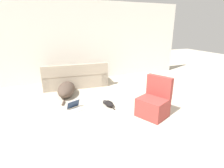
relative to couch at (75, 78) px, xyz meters
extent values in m
plane|color=#BCB29E|center=(0.96, -3.61, -0.27)|extent=(20.00, 20.00, 0.00)
cube|color=silver|center=(0.96, 0.59, 1.09)|extent=(6.68, 0.06, 2.73)
cube|color=tan|center=(0.00, 0.03, -0.05)|extent=(2.07, 0.99, 0.45)
cube|color=tan|center=(-0.02, -0.33, 0.34)|extent=(2.02, 0.28, 0.34)
cube|color=tan|center=(0.91, -0.03, 0.02)|extent=(0.26, 0.87, 0.59)
cube|color=tan|center=(-0.90, 0.10, 0.02)|extent=(0.26, 0.87, 0.59)
ellipsoid|color=#4C3D33|center=(-0.40, -0.78, -0.09)|extent=(0.71, 1.04, 0.37)
sphere|color=black|center=(-0.25, -0.25, -0.12)|extent=(0.37, 0.37, 0.29)
cylinder|color=#4C3D33|center=(-0.56, -1.34, -0.24)|extent=(0.12, 0.24, 0.06)
ellipsoid|color=black|center=(0.47, -1.91, -0.20)|extent=(0.25, 0.35, 0.15)
sphere|color=#2D2B2B|center=(0.42, -1.73, -0.22)|extent=(0.13, 0.13, 0.11)
cylinder|color=black|center=(0.53, -2.11, -0.26)|extent=(0.04, 0.08, 0.02)
cube|color=#B7B7BC|center=(-0.31, -1.82, -0.26)|extent=(0.40, 0.33, 0.02)
cube|color=#B7B7BC|center=(-0.37, -1.69, -0.16)|extent=(0.35, 0.21, 0.20)
cube|color=#23334C|center=(-0.37, -1.70, -0.16)|extent=(0.32, 0.19, 0.18)
cube|color=beige|center=(1.57, -2.00, -0.26)|extent=(0.21, 0.16, 0.02)
cube|color=#993833|center=(1.19, -2.70, -0.06)|extent=(0.74, 0.76, 0.42)
cube|color=#993833|center=(1.40, -2.61, 0.37)|extent=(0.36, 0.58, 0.46)
camera|label=1|loc=(-0.91, -5.60, 1.63)|focal=28.00mm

